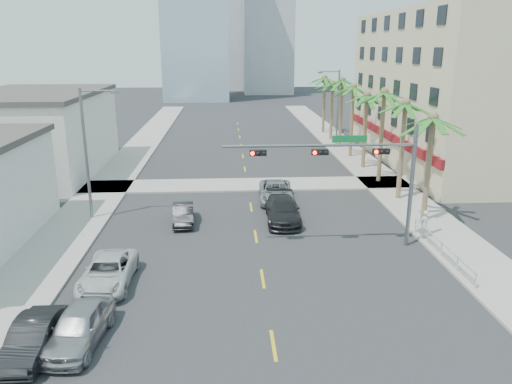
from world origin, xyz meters
TOP-DOWN VIEW (x-y plane):
  - ground at (0.00, 0.00)m, footprint 260.00×260.00m
  - sidewalk_right at (12.00, 20.00)m, footprint 4.00×120.00m
  - sidewalk_left at (-12.00, 20.00)m, footprint 4.00×120.00m
  - sidewalk_cross at (0.00, 22.00)m, footprint 80.00×4.00m
  - building_right at (21.99, 30.00)m, footprint 15.25×28.00m
  - building_left_far at (-19.50, 28.00)m, footprint 11.00×18.00m
  - tower_far_center at (-3.00, 125.00)m, footprint 16.00×16.00m
  - traffic_signal_mast at (5.78, 7.95)m, footprint 11.12×0.54m
  - palm_tree_0 at (11.60, 12.00)m, footprint 4.80×4.80m
  - palm_tree_1 at (11.60, 17.20)m, footprint 4.80×4.80m
  - palm_tree_2 at (11.60, 22.40)m, footprint 4.80×4.80m
  - palm_tree_3 at (11.60, 27.60)m, footprint 4.80×4.80m
  - palm_tree_4 at (11.60, 32.80)m, footprint 4.80×4.80m
  - palm_tree_5 at (11.60, 38.00)m, footprint 4.80×4.80m
  - palm_tree_6 at (11.60, 43.20)m, footprint 4.80×4.80m
  - palm_tree_7 at (11.60, 48.40)m, footprint 4.80×4.80m
  - streetlight_left at (-11.00, 14.00)m, footprint 2.55×0.25m
  - streetlight_right at (11.00, 38.00)m, footprint 2.55×0.25m
  - guardrail at (10.30, 6.00)m, footprint 0.08×8.08m
  - car_parked_near at (-7.80, -1.37)m, footprint 2.32×4.78m
  - car_parked_mid at (-9.40, -2.00)m, footprint 1.50×4.22m
  - car_parked_far at (-7.80, 3.77)m, footprint 2.41×5.10m
  - car_lane_left at (-4.76, 12.77)m, footprint 1.65×4.03m
  - car_lane_center at (2.00, 17.36)m, footprint 2.78×5.57m
  - car_lane_right at (2.00, 12.75)m, footprint 2.38×5.52m
  - pedestrian at (10.30, 8.71)m, footprint 0.77×0.66m

SIDE VIEW (x-z plane):
  - ground at x=0.00m, z-range 0.00..0.00m
  - sidewalk_right at x=12.00m, z-range 0.00..0.15m
  - sidewalk_left at x=-12.00m, z-range 0.00..0.15m
  - sidewalk_cross at x=0.00m, z-range 0.00..0.15m
  - car_lane_left at x=-4.76m, z-range 0.00..1.30m
  - guardrail at x=10.30m, z-range 0.17..1.17m
  - car_parked_mid at x=-9.40m, z-range 0.00..1.39m
  - car_parked_far at x=-7.80m, z-range 0.00..1.41m
  - car_lane_center at x=2.00m, z-range 0.00..1.52m
  - car_parked_near at x=-7.80m, z-range 0.00..1.57m
  - car_lane_right at x=2.00m, z-range 0.00..1.58m
  - pedestrian at x=10.30m, z-range 0.15..1.94m
  - building_left_far at x=-19.50m, z-range 0.00..7.20m
  - streetlight_left at x=-11.00m, z-range 0.56..9.56m
  - streetlight_right at x=11.00m, z-range 0.56..9.56m
  - traffic_signal_mast at x=5.78m, z-range 1.46..8.66m
  - palm_tree_0 at x=11.60m, z-range 3.18..10.98m
  - palm_tree_3 at x=11.60m, z-range 3.18..10.98m
  - palm_tree_6 at x=11.60m, z-range 3.18..10.98m
  - palm_tree_1 at x=11.60m, z-range 3.35..11.51m
  - palm_tree_4 at x=11.60m, z-range 3.35..11.51m
  - palm_tree_7 at x=11.60m, z-range 3.35..11.51m
  - building_right at x=21.99m, z-range 0.00..15.00m
  - palm_tree_2 at x=11.60m, z-range 3.52..12.04m
  - palm_tree_5 at x=11.60m, z-range 3.52..12.04m
  - tower_far_center at x=-3.00m, z-range 0.00..42.00m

